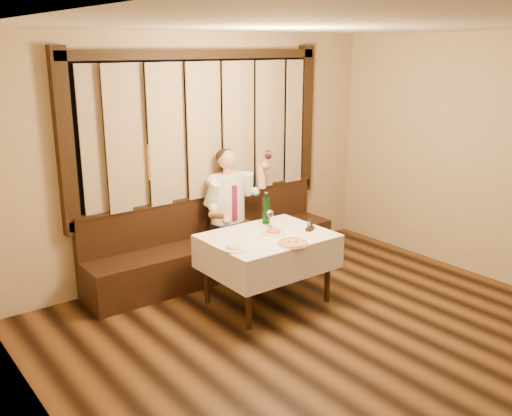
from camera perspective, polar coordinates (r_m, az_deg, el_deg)
room at (r=5.17m, az=6.23°, el=3.07°), size 5.01×6.01×2.81m
banquette at (r=6.84m, az=-4.18°, el=-4.05°), size 3.20×0.61×0.94m
dining_table at (r=5.94m, az=1.17°, el=-3.66°), size 1.27×0.97×0.76m
pizza at (r=5.63m, az=3.71°, el=-3.51°), size 0.31×0.31×0.03m
pasta_red at (r=5.95m, az=1.75°, el=-2.20°), size 0.26×0.26×0.09m
pasta_cream at (r=5.49m, az=-2.22°, el=-3.79°), size 0.26×0.26×0.09m
green_bottle at (r=6.23m, az=1.02°, el=-0.24°), size 0.08×0.08×0.36m
table_wine_glass at (r=6.11m, az=1.42°, el=-0.65°), size 0.07×0.07×0.20m
cruet_caddy at (r=6.06m, az=5.43°, el=-1.83°), size 0.13×0.10×0.12m
seated_man at (r=6.71m, az=-2.41°, el=0.48°), size 0.84×0.63×1.49m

